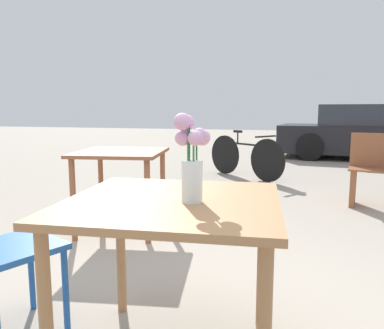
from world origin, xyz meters
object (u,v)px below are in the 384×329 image
table_front (173,223)px  table_back (121,164)px  parked_car (368,133)px  bicycle (245,156)px  flower_vase (191,160)px

table_front → table_back: (-1.06, 1.66, -0.02)m
parked_car → bicycle: bearing=-127.1°
table_front → parked_car: parked_car is taller
table_back → parked_car: 6.98m
table_front → parked_car: size_ratio=0.24×
bicycle → parked_car: bearing=52.9°
flower_vase → bicycle: bearing=95.0°
bicycle → flower_vase: bearing=-85.0°
table_front → table_back: bearing=122.7°
table_back → bicycle: (0.74, 3.07, -0.27)m
table_back → bicycle: size_ratio=0.68×
table_back → bicycle: bearing=76.4°
table_front → flower_vase: bearing=-21.5°
flower_vase → parked_car: bearing=76.0°
flower_vase → table_front: bearing=158.5°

